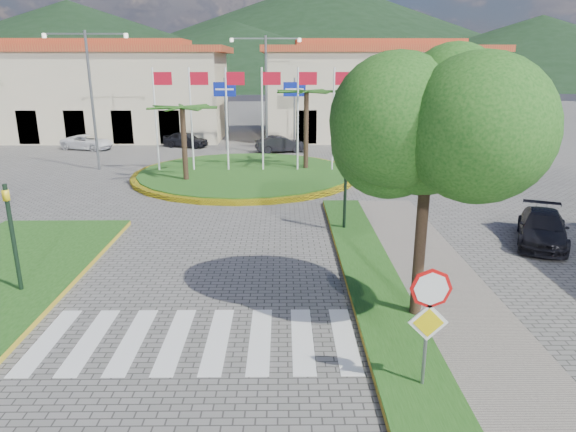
{
  "coord_description": "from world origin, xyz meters",
  "views": [
    {
      "loc": [
        2.15,
        -6.75,
        6.29
      ],
      "look_at": [
        2.3,
        8.0,
        1.84
      ],
      "focal_mm": 32.0,
      "sensor_mm": 36.0,
      "label": 1
    }
  ],
  "objects_px": {
    "car_dark_a": "(186,139)",
    "car_side_right": "(542,228)",
    "roundabout_island": "(245,173)",
    "deciduous_tree": "(431,113)",
    "white_van": "(87,142)",
    "car_dark_b": "(281,144)",
    "stop_sign": "(429,311)"
  },
  "relations": [
    {
      "from": "car_dark_a",
      "to": "car_side_right",
      "type": "xyz_separation_m",
      "value": [
        16.76,
        -21.94,
        -0.02
      ]
    },
    {
      "from": "roundabout_island",
      "to": "deciduous_tree",
      "type": "bearing_deg",
      "value": -72.09
    },
    {
      "from": "white_van",
      "to": "car_dark_b",
      "type": "xyz_separation_m",
      "value": [
        14.44,
        -1.42,
        0.06
      ]
    },
    {
      "from": "roundabout_island",
      "to": "stop_sign",
      "type": "height_order",
      "value": "roundabout_island"
    },
    {
      "from": "roundabout_island",
      "to": "car_dark_b",
      "type": "distance_m",
      "value": 8.38
    },
    {
      "from": "white_van",
      "to": "car_dark_a",
      "type": "bearing_deg",
      "value": -63.69
    },
    {
      "from": "car_dark_a",
      "to": "car_dark_b",
      "type": "height_order",
      "value": "car_dark_b"
    },
    {
      "from": "car_dark_b",
      "to": "roundabout_island",
      "type": "bearing_deg",
      "value": 153.44
    },
    {
      "from": "deciduous_tree",
      "to": "car_side_right",
      "type": "xyz_separation_m",
      "value": [
        5.97,
        5.64,
        -4.6
      ]
    },
    {
      "from": "roundabout_island",
      "to": "car_dark_b",
      "type": "relative_size",
      "value": 3.53
    },
    {
      "from": "roundabout_island",
      "to": "white_van",
      "type": "bearing_deg",
      "value": 142.48
    },
    {
      "from": "white_van",
      "to": "car_side_right",
      "type": "relative_size",
      "value": 0.98
    },
    {
      "from": "stop_sign",
      "to": "white_van",
      "type": "xyz_separation_m",
      "value": [
        -17.34,
        29.59,
        -1.26
      ]
    },
    {
      "from": "deciduous_tree",
      "to": "car_dark_a",
      "type": "xyz_separation_m",
      "value": [
        -10.79,
        27.58,
        -4.59
      ]
    },
    {
      "from": "stop_sign",
      "to": "white_van",
      "type": "distance_m",
      "value": 34.32
    },
    {
      "from": "stop_sign",
      "to": "car_dark_a",
      "type": "distance_m",
      "value": 32.3
    },
    {
      "from": "car_dark_a",
      "to": "white_van",
      "type": "bearing_deg",
      "value": 116.55
    },
    {
      "from": "car_dark_b",
      "to": "white_van",
      "type": "bearing_deg",
      "value": 71.6
    },
    {
      "from": "white_van",
      "to": "car_side_right",
      "type": "xyz_separation_m",
      "value": [
        23.9,
        -20.91,
        0.04
      ]
    },
    {
      "from": "car_dark_a",
      "to": "car_dark_b",
      "type": "bearing_deg",
      "value": -90.25
    },
    {
      "from": "roundabout_island",
      "to": "deciduous_tree",
      "type": "height_order",
      "value": "deciduous_tree"
    },
    {
      "from": "stop_sign",
      "to": "white_van",
      "type": "relative_size",
      "value": 0.69
    },
    {
      "from": "deciduous_tree",
      "to": "car_side_right",
      "type": "bearing_deg",
      "value": 43.38
    },
    {
      "from": "car_side_right",
      "to": "deciduous_tree",
      "type": "bearing_deg",
      "value": -112.99
    },
    {
      "from": "car_dark_b",
      "to": "car_side_right",
      "type": "xyz_separation_m",
      "value": [
        9.47,
        -19.49,
        -0.02
      ]
    },
    {
      "from": "roundabout_island",
      "to": "car_dark_b",
      "type": "height_order",
      "value": "roundabout_island"
    },
    {
      "from": "white_van",
      "to": "deciduous_tree",
      "type": "bearing_deg",
      "value": -127.87
    },
    {
      "from": "white_van",
      "to": "roundabout_island",
      "type": "bearing_deg",
      "value": -109.43
    },
    {
      "from": "roundabout_island",
      "to": "white_van",
      "type": "distance_m",
      "value": 15.69
    },
    {
      "from": "stop_sign",
      "to": "car_dark_b",
      "type": "bearing_deg",
      "value": 95.88
    },
    {
      "from": "stop_sign",
      "to": "car_side_right",
      "type": "distance_m",
      "value": 10.95
    },
    {
      "from": "deciduous_tree",
      "to": "car_dark_a",
      "type": "relative_size",
      "value": 1.97
    }
  ]
}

